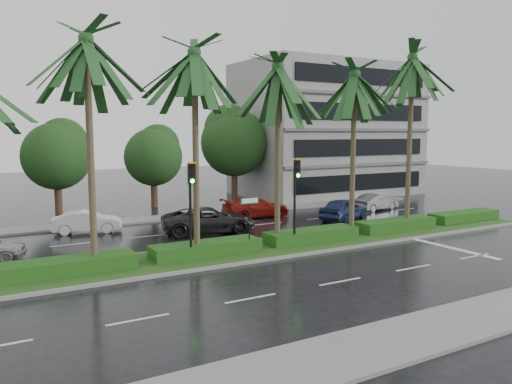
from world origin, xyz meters
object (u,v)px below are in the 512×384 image
car_grey (376,202)px  car_red (256,207)px  street_sign (249,211)px  car_blue (343,209)px  signal_median_left (191,197)px  car_white (87,222)px  car_darkgrey (209,220)px

car_grey → car_red: bearing=71.4°
street_sign → car_blue: bearing=27.6°
signal_median_left → car_white: (-2.59, 9.49, -2.36)m
signal_median_left → car_darkgrey: (3.50, 5.88, -2.25)m
car_darkgrey → signal_median_left: bearing=161.2°
street_sign → car_darkgrey: bearing=85.0°
car_red → car_blue: size_ratio=1.12×
signal_median_left → car_blue: size_ratio=1.02×
car_grey → car_blue: bearing=104.6°
car_white → car_darkgrey: 7.08m
car_blue → car_grey: (4.85, 2.03, -0.11)m
car_white → car_darkgrey: size_ratio=0.72×
street_sign → car_white: 10.96m
signal_median_left → car_white: signal_median_left is taller
car_white → car_red: bearing=-77.1°
street_sign → car_red: (5.50, 8.99, -1.43)m
car_darkgrey → car_red: (5.00, 3.29, -0.06)m
car_blue → car_red: bearing=26.3°
car_darkgrey → car_red: 5.99m
car_red → car_grey: car_red is taller
signal_median_left → car_darkgrey: bearing=59.3°
car_white → car_blue: bearing=-90.2°
signal_median_left → car_white: size_ratio=1.12×
car_darkgrey → car_grey: bearing=-71.8°
car_grey → signal_median_left: bearing=104.6°
car_darkgrey → car_white: bearing=71.4°
car_darkgrey → car_red: car_darkgrey is taller
street_sign → car_grey: street_sign is taller
street_sign → car_darkgrey: (0.50, 5.70, -1.37)m
signal_median_left → car_darkgrey: size_ratio=0.81×
car_white → car_darkgrey: (6.09, -3.60, 0.11)m
car_blue → car_grey: size_ratio=1.14×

